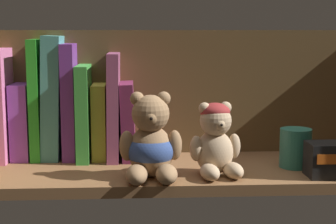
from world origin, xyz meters
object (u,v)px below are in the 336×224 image
teddy_bear_larger (151,145)px  teddy_bear_smaller (216,141)px  book_5 (85,111)px  book_8 (128,119)px  book_3 (53,97)px  book_6 (100,120)px  small_product_box (333,160)px  book_7 (114,105)px  book_1 (23,121)px  book_0 (6,104)px  book_2 (38,99)px  book_4 (71,101)px  pillar_candle (295,148)px

teddy_bear_larger → teddy_bear_smaller: teddy_bear_larger is taller
book_5 → book_8: (8.72, 0.00, -1.75)cm
book_3 → teddy_bear_larger: 26.15cm
book_6 → small_product_box: size_ratio=1.62×
book_8 → book_7: bearing=180.0°
book_7 → book_1: bearing=180.0°
book_0 → book_5: (15.83, 0.00, -1.66)cm
book_2 → book_4: size_ratio=1.04×
book_2 → book_8: size_ratio=1.56×
teddy_bear_larger → book_3: bearing=139.4°
book_3 → book_6: size_ratio=1.64×
book_1 → pillar_candle: (53.08, -10.59, -3.91)cm
pillar_candle → book_4: bearing=166.3°
book_3 → book_8: (15.00, 0.00, -4.63)cm
book_0 → book_8: 24.78cm
book_2 → small_product_box: size_ratio=2.59×
book_2 → small_product_box: (54.76, -17.48, -8.93)cm
book_0 → book_6: bearing=0.0°
book_8 → pillar_candle: 33.77cm
book_8 → pillar_candle: size_ratio=2.09×
book_5 → pillar_candle: size_ratio=2.56×
book_7 → pillar_candle: 36.86cm
teddy_bear_larger → small_product_box: (32.37, -0.96, -2.92)cm
book_6 → book_0: bearing=180.0°
pillar_candle → small_product_box: bearing=-55.0°
book_3 → teddy_bear_smaller: (30.92, -15.14, -6.11)cm
pillar_candle → book_3: bearing=167.3°
small_product_box → teddy_bear_larger: bearing=178.3°
book_2 → book_4: 6.55cm
book_3 → small_product_box: 55.29cm
book_0 → teddy_bear_smaller: size_ratio=1.69×
book_4 → teddy_bear_larger: 23.56cm
teddy_bear_larger → book_0: bearing=150.2°
teddy_bear_smaller → book_7: bearing=141.0°
book_7 → book_4: bearing=180.0°
book_0 → pillar_candle: 57.83cm
book_0 → book_4: 12.96cm
teddy_bear_smaller → pillar_candle: size_ratio=1.78×
book_7 → teddy_bear_smaller: (18.73, -15.14, -4.42)cm
book_8 → teddy_bear_smaller: bearing=-43.6°
pillar_candle → small_product_box: (4.82, -6.89, -0.62)cm
book_3 → book_5: (6.28, 0.00, -2.88)cm
book_3 → book_5: 6.91cm
book_4 → book_8: book_4 is taller
book_0 → book_4: bearing=0.0°
teddy_bear_larger → small_product_box: bearing=-1.7°
book_3 → book_7: (12.19, 0.00, -1.69)cm
book_2 → teddy_bear_smaller: (34.05, -15.14, -5.77)cm
book_1 → small_product_box: 60.65cm
book_6 → teddy_bear_smaller: (21.63, -15.14, -1.29)cm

